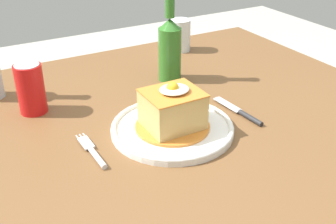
{
  "coord_description": "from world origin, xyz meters",
  "views": [
    {
      "loc": [
        -0.39,
        -0.74,
        1.24
      ],
      "look_at": [
        0.01,
        -0.03,
        0.79
      ],
      "focal_mm": 44.23,
      "sensor_mm": 36.0,
      "label": 1
    }
  ],
  "objects_px": {
    "main_plate": "(172,128)",
    "beer_bottle_green": "(170,46)",
    "soda_can": "(31,89)",
    "fork": "(94,153)",
    "drinking_glass": "(180,37)",
    "knife": "(244,114)"
  },
  "relations": [
    {
      "from": "soda_can",
      "to": "main_plate",
      "type": "bearing_deg",
      "value": -44.9
    },
    {
      "from": "fork",
      "to": "soda_can",
      "type": "distance_m",
      "value": 0.26
    },
    {
      "from": "beer_bottle_green",
      "to": "fork",
      "type": "bearing_deg",
      "value": -141.62
    },
    {
      "from": "fork",
      "to": "drinking_glass",
      "type": "bearing_deg",
      "value": 43.51
    },
    {
      "from": "knife",
      "to": "drinking_glass",
      "type": "xyz_separation_m",
      "value": [
        0.1,
        0.47,
        0.04
      ]
    },
    {
      "from": "main_plate",
      "to": "knife",
      "type": "distance_m",
      "value": 0.19
    },
    {
      "from": "knife",
      "to": "soda_can",
      "type": "distance_m",
      "value": 0.51
    },
    {
      "from": "main_plate",
      "to": "beer_bottle_green",
      "type": "relative_size",
      "value": 1.04
    },
    {
      "from": "beer_bottle_green",
      "to": "main_plate",
      "type": "bearing_deg",
      "value": -118.36
    },
    {
      "from": "fork",
      "to": "beer_bottle_green",
      "type": "xyz_separation_m",
      "value": [
        0.33,
        0.26,
        0.09
      ]
    },
    {
      "from": "knife",
      "to": "beer_bottle_green",
      "type": "bearing_deg",
      "value": 99.65
    },
    {
      "from": "main_plate",
      "to": "beer_bottle_green",
      "type": "xyz_separation_m",
      "value": [
        0.14,
        0.25,
        0.09
      ]
    },
    {
      "from": "main_plate",
      "to": "beer_bottle_green",
      "type": "distance_m",
      "value": 0.3
    },
    {
      "from": "fork",
      "to": "soda_can",
      "type": "xyz_separation_m",
      "value": [
        -0.06,
        0.25,
        0.06
      ]
    },
    {
      "from": "fork",
      "to": "drinking_glass",
      "type": "xyz_separation_m",
      "value": [
        0.48,
        0.45,
        0.04
      ]
    },
    {
      "from": "knife",
      "to": "main_plate",
      "type": "bearing_deg",
      "value": 173.01
    },
    {
      "from": "knife",
      "to": "drinking_glass",
      "type": "height_order",
      "value": "drinking_glass"
    },
    {
      "from": "soda_can",
      "to": "fork",
      "type": "bearing_deg",
      "value": -76.45
    },
    {
      "from": "main_plate",
      "to": "drinking_glass",
      "type": "distance_m",
      "value": 0.53
    },
    {
      "from": "drinking_glass",
      "to": "fork",
      "type": "bearing_deg",
      "value": -136.49
    },
    {
      "from": "main_plate",
      "to": "beer_bottle_green",
      "type": "height_order",
      "value": "beer_bottle_green"
    },
    {
      "from": "fork",
      "to": "beer_bottle_green",
      "type": "height_order",
      "value": "beer_bottle_green"
    }
  ]
}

